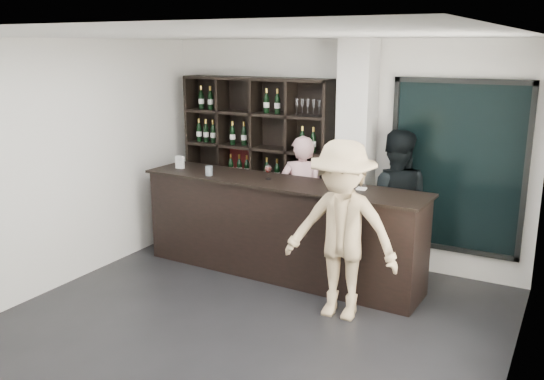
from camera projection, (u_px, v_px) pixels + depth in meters
The scene contains 12 objects.
floor at pixel (227, 341), 5.65m from camera, with size 5.00×5.50×0.01m, color black.
wine_shelf at pixel (256, 164), 8.07m from camera, with size 2.20×0.35×2.40m, color black, non-canonical shape.
structural_column at pixel (356, 157), 7.23m from camera, with size 0.40×0.40×2.90m, color silver.
glass_panel at pixel (457, 167), 6.88m from camera, with size 1.60×0.08×2.10m.
tasting_counter at pixel (279, 228), 7.15m from camera, with size 3.67×0.75×1.21m.
taster_pink at pixel (302, 198), 7.65m from camera, with size 0.61×0.40×1.68m, color #DAA4A8.
taster_black at pixel (394, 204), 7.05m from camera, with size 0.90×0.70×1.85m, color black.
customer at pixel (341, 231), 5.96m from camera, with size 1.23×0.71×1.90m, color tan.
wine_glass at pixel (268, 171), 7.07m from camera, with size 0.09×0.09×0.21m, color white, non-canonical shape.
spit_cup at pixel (209, 171), 7.29m from camera, with size 0.09×0.09×0.12m, color silver.
napkin_stack at pixel (361, 189), 6.60m from camera, with size 0.11×0.11×0.02m, color white.
card_stand at pixel (180, 162), 7.71m from camera, with size 0.11×0.06×0.17m, color white.
Camera 1 is at (2.84, -4.28, 2.82)m, focal length 38.00 mm.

